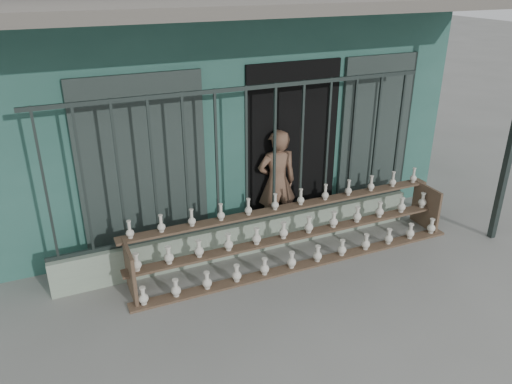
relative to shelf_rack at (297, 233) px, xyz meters
name	(u,v)px	position (x,y,z in m)	size (l,w,h in m)	color
ground	(291,304)	(-0.53, -0.89, -0.36)	(60.00, 60.00, 0.00)	slate
workshop_building	(181,89)	(-0.52, 3.34, 1.26)	(7.40, 6.60, 3.21)	#2B5B4F
parapet_wall	(247,236)	(-0.53, 0.41, -0.14)	(5.00, 0.20, 0.45)	#8EA18A
security_fence	(246,158)	(-0.53, 0.41, 0.99)	(5.00, 0.04, 1.80)	#283330
shelf_rack	(297,233)	(0.00, 0.00, 0.00)	(4.50, 0.68, 0.85)	brown
elderly_woman	(277,182)	(0.08, 0.76, 0.41)	(0.56, 0.37, 1.54)	brown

